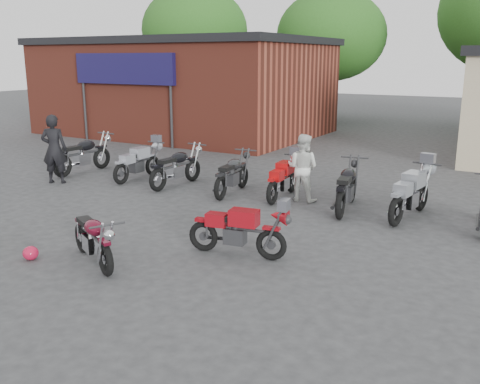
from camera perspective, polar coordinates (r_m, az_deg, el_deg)
The scene contains 16 objects.
ground at distance 9.47m, azimuth -11.38°, elevation -7.30°, with size 90.00×90.00×0.00m, color #313133.
brick_building at distance 25.43m, azimuth -5.85°, elevation 10.85°, with size 12.00×8.00×4.00m, color maroon.
tree_0 at distance 34.81m, azimuth -4.82°, elevation 15.19°, with size 6.56×6.56×8.20m, color #1E4913, non-canonical shape.
tree_1 at distance 30.55m, azimuth 9.62°, elevation 14.46°, with size 5.92×5.92×7.40m, color #1E4913, non-canonical shape.
vintage_motorcycle at distance 9.35m, azimuth -15.43°, elevation -4.48°, with size 1.77×0.58×1.02m, color #540A1B, non-canonical shape.
sportbike at distance 9.38m, azimuth -0.16°, elevation -3.87°, with size 1.77×0.59×1.03m, color #A40D17, non-canonical shape.
helmet at distance 10.01m, azimuth -21.44°, elevation -6.08°, with size 0.27×0.27×0.25m, color #AC1233.
person_dark at distance 15.70m, azimuth -19.21°, elevation 4.34°, with size 0.70×0.46×1.92m, color black.
person_light at distance 13.08m, azimuth 6.68°, elevation 2.60°, with size 0.80×0.62×1.64m, color silver.
row_bike_0 at distance 16.94m, azimuth -16.37°, elevation 4.06°, with size 2.14×0.71×1.24m, color black, non-canonical shape.
row_bike_1 at distance 15.62m, azimuth -10.84°, elevation 3.30°, with size 1.89×0.62×1.10m, color #9596A2, non-canonical shape.
row_bike_2 at distance 14.66m, azimuth -6.77°, elevation 2.89°, with size 2.01×0.66×1.16m, color black, non-canonical shape.
row_bike_3 at distance 13.73m, azimuth -0.80°, elevation 2.15°, with size 1.95×0.64×1.13m, color black, non-canonical shape.
row_bike_4 at distance 13.33m, azimuth 4.63°, elevation 1.63°, with size 1.86×0.61×1.08m, color red, non-canonical shape.
row_bike_5 at distance 12.44m, azimuth 11.36°, elevation 0.80°, with size 2.08×0.69×1.21m, color black, non-canonical shape.
row_bike_6 at distance 12.17m, azimuth 17.76°, elevation 0.08°, with size 2.08×0.69×1.20m, color gray, non-canonical shape.
Camera 1 is at (5.96, -6.52, 3.41)m, focal length 40.00 mm.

